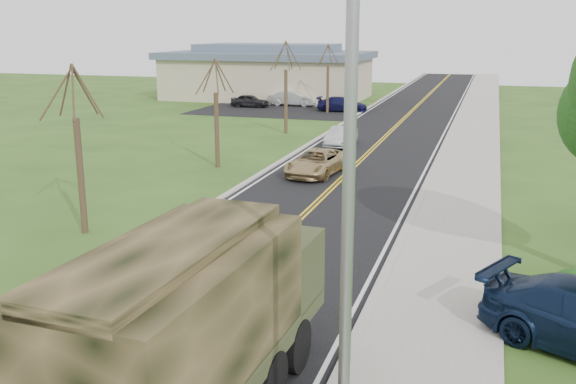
% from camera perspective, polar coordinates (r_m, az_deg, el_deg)
% --- Properties ---
extents(road, '(8.00, 120.00, 0.01)m').
position_cam_1_polar(road, '(50.02, 9.64, 5.84)').
color(road, black).
rests_on(road, ground).
extents(curb_right, '(0.30, 120.00, 0.12)m').
position_cam_1_polar(curb_right, '(49.62, 14.41, 5.58)').
color(curb_right, '#9E998E').
rests_on(curb_right, ground).
extents(sidewalk_right, '(3.20, 120.00, 0.10)m').
position_cam_1_polar(sidewalk_right, '(49.56, 16.44, 5.43)').
color(sidewalk_right, '#9E998E').
rests_on(sidewalk_right, ground).
extents(curb_left, '(0.30, 120.00, 0.10)m').
position_cam_1_polar(curb_left, '(50.75, 4.98, 6.15)').
color(curb_left, '#9E998E').
rests_on(curb_left, ground).
extents(street_light, '(1.65, 0.22, 8.00)m').
position_cam_1_polar(street_light, '(9.18, 4.70, -3.46)').
color(street_light, gray).
rests_on(street_light, ground).
extents(bare_tree_a, '(1.93, 2.26, 6.08)m').
position_cam_1_polar(bare_tree_a, '(23.96, -18.04, 2.55)').
color(bare_tree_a, '#38281C').
rests_on(bare_tree_a, ground).
extents(bare_tree_b, '(1.83, 2.14, 5.73)m').
position_cam_1_polar(bare_tree_b, '(34.30, -6.37, 6.29)').
color(bare_tree_b, '#38281C').
rests_on(bare_tree_b, ground).
extents(bare_tree_c, '(2.04, 2.39, 6.42)m').
position_cam_1_polar(bare_tree_c, '(45.41, -0.20, 8.71)').
color(bare_tree_c, '#38281C').
rests_on(bare_tree_c, ground).
extents(bare_tree_d, '(1.88, 2.20, 5.91)m').
position_cam_1_polar(bare_tree_d, '(56.93, 3.55, 9.60)').
color(bare_tree_d, '#38281C').
rests_on(bare_tree_d, ground).
extents(commercial_building, '(25.50, 21.50, 5.65)m').
position_cam_1_polar(commercial_building, '(69.03, -1.74, 10.56)').
color(commercial_building, tan).
rests_on(commercial_building, ground).
extents(military_truck, '(2.98, 7.70, 3.78)m').
position_cam_1_polar(military_truck, '(12.01, -8.46, -10.78)').
color(military_truck, black).
rests_on(military_truck, ground).
extents(suv_champagne, '(2.66, 4.83, 1.28)m').
position_cam_1_polar(suv_champagne, '(32.55, 2.57, 2.65)').
color(suv_champagne, tan).
rests_on(suv_champagne, ground).
extents(sedan_silver, '(1.45, 3.77, 1.22)m').
position_cam_1_polar(sedan_silver, '(40.70, 4.74, 4.94)').
color(sedan_silver, silver).
rests_on(sedan_silver, ground).
extents(lot_car_dark, '(3.64, 1.65, 1.21)m').
position_cam_1_polar(lot_car_dark, '(61.14, -3.41, 8.10)').
color(lot_car_dark, black).
rests_on(lot_car_dark, ground).
extents(lot_car_silver, '(4.57, 1.70, 1.49)m').
position_cam_1_polar(lot_car_silver, '(62.11, 0.46, 8.35)').
color(lot_car_silver, silver).
rests_on(lot_car_silver, ground).
extents(lot_car_navy, '(4.62, 2.17, 1.30)m').
position_cam_1_polar(lot_car_navy, '(58.03, 4.84, 7.78)').
color(lot_car_navy, '#10113C').
rests_on(lot_car_navy, ground).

